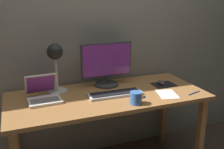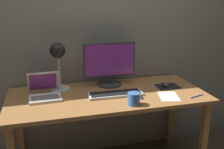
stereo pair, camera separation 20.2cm
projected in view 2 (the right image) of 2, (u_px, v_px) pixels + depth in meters
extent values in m
cube|color=gray|center=(97.00, 20.00, 2.33)|extent=(4.80, 0.06, 2.60)
cube|color=#A8703D|center=(108.00, 96.00, 2.12)|extent=(1.60, 0.70, 0.03)
cube|color=#A8703D|center=(203.00, 141.00, 2.15)|extent=(0.05, 0.05, 0.71)
cube|color=#A8703D|center=(20.00, 131.00, 2.32)|extent=(0.05, 0.05, 0.71)
cube|color=#A8703D|center=(171.00, 112.00, 2.68)|extent=(0.05, 0.05, 0.71)
cylinder|color=#38383A|center=(110.00, 84.00, 2.33)|extent=(0.22, 0.22, 0.01)
cylinder|color=#38383A|center=(110.00, 80.00, 2.32)|extent=(0.03, 0.03, 0.07)
cube|color=#38383A|center=(110.00, 60.00, 2.27)|extent=(0.46, 0.03, 0.30)
cube|color=purple|center=(110.00, 60.00, 2.25)|extent=(0.43, 0.00, 0.28)
cube|color=silver|center=(115.00, 94.00, 2.09)|extent=(0.44, 0.15, 0.02)
cube|color=black|center=(115.00, 93.00, 2.08)|extent=(0.41, 0.12, 0.01)
cube|color=silver|center=(45.00, 98.00, 2.01)|extent=(0.25, 0.20, 0.02)
cube|color=slate|center=(45.00, 97.00, 1.99)|extent=(0.21, 0.11, 0.00)
cube|color=silver|center=(43.00, 81.00, 2.10)|extent=(0.25, 0.10, 0.17)
cube|color=purple|center=(43.00, 81.00, 2.10)|extent=(0.22, 0.09, 0.15)
cylinder|color=beige|center=(60.00, 89.00, 2.21)|extent=(0.17, 0.17, 0.01)
cylinder|color=silver|center=(59.00, 71.00, 2.16)|extent=(0.02, 0.02, 0.30)
sphere|color=black|center=(57.00, 50.00, 2.11)|extent=(0.13, 0.13, 0.13)
sphere|color=#FFEAB2|center=(58.00, 54.00, 2.11)|extent=(0.05, 0.05, 0.05)
cube|color=black|center=(168.00, 86.00, 2.29)|extent=(0.20, 0.16, 0.00)
ellipsoid|color=#38383A|center=(165.00, 84.00, 2.29)|extent=(0.06, 0.10, 0.03)
cylinder|color=#3F72CC|center=(134.00, 99.00, 1.90)|extent=(0.09, 0.09, 0.09)
torus|color=#3F72CC|center=(141.00, 98.00, 1.91)|extent=(0.05, 0.05, 0.01)
cube|color=white|center=(169.00, 96.00, 2.07)|extent=(0.20, 0.24, 0.00)
cylinder|color=#2633A5|center=(197.00, 96.00, 2.06)|extent=(0.14, 0.05, 0.01)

